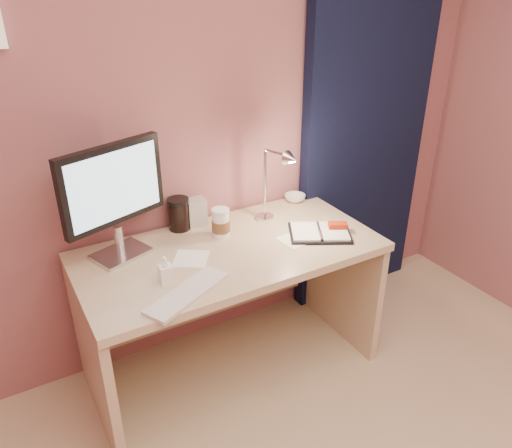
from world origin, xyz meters
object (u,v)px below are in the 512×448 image
planner (321,232)px  keyboard (187,293)px  desk_lamp (270,181)px  lotion_bottle (166,270)px  desk (224,281)px  coffee_cup (221,223)px  bowl (295,198)px  monitor (112,192)px  product_box (196,212)px  dark_jar (179,216)px

planner → keyboard: bearing=-140.0°
keyboard → desk_lamp: desk_lamp is taller
keyboard → lotion_bottle: size_ratio=3.25×
desk → coffee_cup: size_ratio=9.89×
bowl → desk_lamp: bearing=-145.1°
monitor → coffee_cup: bearing=-26.3°
product_box → desk_lamp: 0.41m
product_box → desk_lamp: desk_lamp is taller
desk → keyboard: size_ratio=3.57×
monitor → coffee_cup: monitor is taller
lotion_bottle → bowl: bearing=24.3°
planner → coffee_cup: bearing=-179.0°
monitor → planner: (0.91, -0.28, -0.30)m
product_box → keyboard: bearing=-115.7°
keyboard → product_box: bearing=36.7°
dark_jar → product_box: (0.09, -0.00, -0.00)m
planner → dark_jar: dark_jar is taller
lotion_bottle → desk: bearing=28.9°
desk → desk_lamp: desk_lamp is taller
planner → lotion_bottle: 0.81m
planner → product_box: size_ratio=2.55×
desk_lamp → lotion_bottle: bearing=-178.5°
coffee_cup → desk: bearing=-110.4°
coffee_cup → bowl: 0.56m
product_box → planner: bearing=-37.4°
desk → bowl: bearing=21.2°
desk_lamp → monitor: bearing=155.1°
lotion_bottle → keyboard: bearing=-72.5°
coffee_cup → desk_lamp: size_ratio=0.35×
desk → bowl: bowl is taller
desk → dark_jar: size_ratio=9.55×
monitor → bowl: size_ratio=4.43×
bowl → planner: bearing=-105.2°
dark_jar → coffee_cup: bearing=-48.7°
coffee_cup → monitor: bearing=173.3°
planner → lotion_bottle: size_ratio=3.01×
keyboard → lotion_bottle: 0.14m
monitor → bowl: bearing=-13.7°
dark_jar → desk_lamp: size_ratio=0.36×
planner → product_box: bearing=170.0°
keyboard → coffee_cup: size_ratio=2.77×
product_box → desk_lamp: bearing=-32.7°
keyboard → planner: (0.77, 0.15, 0.00)m
planner → coffee_cup: coffee_cup is taller
coffee_cup → dark_jar: (-0.15, 0.17, 0.01)m
product_box → bowl: bearing=0.9°
monitor → coffee_cup: 0.54m
desk → dark_jar: bearing=119.3°
planner → product_box: (-0.49, 0.39, 0.06)m
planner → lotion_bottle: bearing=-149.4°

